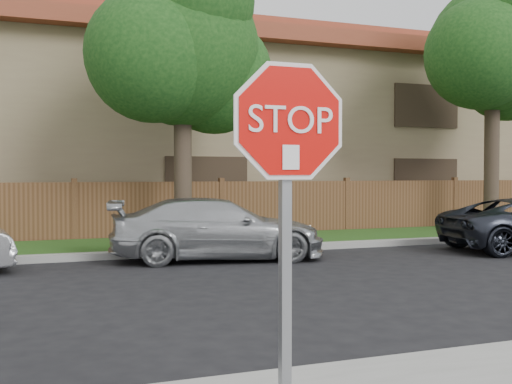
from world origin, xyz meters
name	(u,v)px	position (x,y,z in m)	size (l,w,h in m)	color
far_curb	(83,257)	(0.00, 8.15, 0.07)	(70.00, 0.30, 0.15)	gray
grass_strip	(78,248)	(0.00, 9.80, 0.06)	(70.00, 3.00, 0.12)	#1E4714
fence	(75,213)	(0.00, 11.40, 0.80)	(70.00, 0.12, 1.60)	#51321C
apartment_building	(65,125)	(0.00, 17.00, 3.53)	(35.20, 9.20, 7.20)	#887454
tree_mid	(184,49)	(2.52, 9.57, 4.87)	(4.80, 3.90, 7.35)	#382B21
tree_right	(497,48)	(12.02, 9.57, 5.57)	(4.80, 3.90, 8.20)	#382B21
stop_sign	(288,174)	(0.60, -1.48, 1.83)	(1.01, 0.13, 2.55)	gray
sedan_right	(218,229)	(2.69, 7.28, 0.66)	(1.84, 4.52, 1.31)	#AEB1B5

